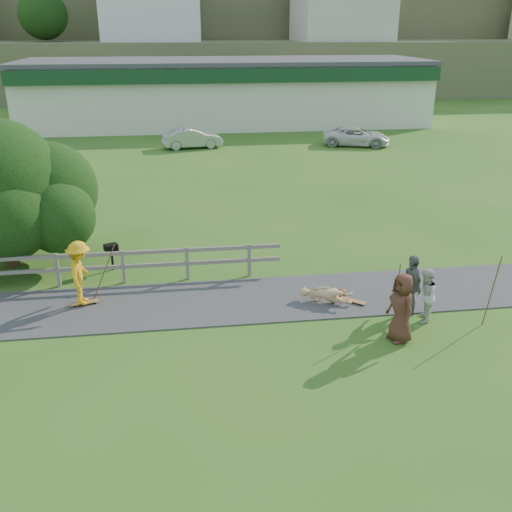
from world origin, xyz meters
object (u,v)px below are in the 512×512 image
object	(u,v)px
skater_rider	(81,276)
skater_fallen	(326,295)
bbq	(112,257)
tree	(2,205)
spectator_a	(425,296)
car_white	(357,136)
spectator_c	(401,308)
spectator_b	(411,285)
car_silver	(192,138)

from	to	relation	value
skater_rider	skater_fallen	world-z (taller)	skater_rider
bbq	tree	bearing A→B (deg)	140.75
bbq	spectator_a	bearing A→B (deg)	-53.69
skater_fallen	bbq	world-z (taller)	bbq
spectator_a	car_white	world-z (taller)	spectator_a
car_white	spectator_a	bearing A→B (deg)	-176.22
spectator_a	car_white	size ratio (longest dim) A/B	0.34
skater_rider	car_white	distance (m)	26.77
spectator_c	tree	world-z (taller)	tree
skater_fallen	bbq	size ratio (longest dim) A/B	1.69
spectator_c	bbq	world-z (taller)	spectator_c
skater_fallen	car_white	bearing A→B (deg)	7.88
spectator_c	car_white	size ratio (longest dim) A/B	0.41
spectator_b	car_silver	distance (m)	25.14
skater_fallen	spectator_c	bearing A→B (deg)	-122.23
skater_rider	spectator_c	world-z (taller)	skater_rider
skater_fallen	spectator_b	bearing A→B (deg)	-84.84
spectator_b	tree	world-z (taller)	tree
car_silver	car_white	distance (m)	11.12
skater_rider	spectator_c	xyz separation A→B (m)	(8.38, -3.11, -0.02)
skater_fallen	bbq	xyz separation A→B (m)	(-6.43, 3.41, 0.17)
spectator_b	spectator_c	size ratio (longest dim) A/B	0.95
skater_rider	bbq	xyz separation A→B (m)	(0.58, 2.60, -0.49)
skater_fallen	car_silver	size ratio (longest dim) A/B	0.39
spectator_c	car_silver	distance (m)	26.36
spectator_a	bbq	xyz separation A→B (m)	(-8.81, 4.83, -0.32)
spectator_a	spectator_c	distance (m)	1.35
skater_rider	spectator_b	xyz separation A→B (m)	(9.22, -1.70, -0.06)
tree	bbq	size ratio (longest dim) A/B	7.31
skater_fallen	bbq	distance (m)	7.28
car_white	skater_fallen	bearing A→B (deg)	177.56
spectator_b	tree	distance (m)	13.21
skater_rider	car_white	xyz separation A→B (m)	(14.99, 22.18, -0.32)
spectator_a	car_silver	size ratio (longest dim) A/B	0.39
spectator_a	car_silver	bearing A→B (deg)	-140.92
skater_fallen	spectator_a	world-z (taller)	spectator_a
skater_rider	tree	distance (m)	4.67
skater_fallen	spectator_a	distance (m)	2.81
skater_fallen	spectator_c	xyz separation A→B (m)	(1.36, -2.29, 0.65)
skater_fallen	skater_rider	bearing A→B (deg)	110.38
spectator_b	car_white	xyz separation A→B (m)	(5.77, 23.88, -0.25)
spectator_c	tree	bearing A→B (deg)	-132.72
skater_rider	spectator_b	bearing A→B (deg)	-98.81
tree	bbq	bearing A→B (deg)	-14.27
skater_rider	car_white	bearing A→B (deg)	-32.42
spectator_b	tree	xyz separation A→B (m)	(-12.09, 5.18, 1.26)
skater_rider	spectator_c	distance (m)	8.93
tree	skater_rider	bearing A→B (deg)	-50.45
spectator_a	spectator_b	xyz separation A→B (m)	(-0.18, 0.53, 0.11)
car_silver	car_white	world-z (taller)	car_silver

